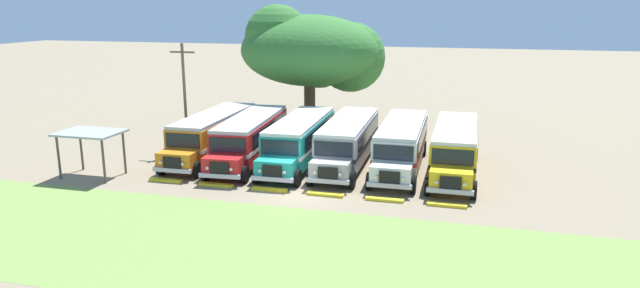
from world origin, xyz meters
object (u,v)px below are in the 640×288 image
object	(u,v)px
waiting_shelter	(90,136)
parked_bus_slot_3	(348,140)
utility_pole	(185,94)
parked_bus_slot_1	(250,136)
parked_bus_slot_5	(455,147)
parked_bus_slot_4	(401,143)
parked_bus_slot_2	(300,138)
broad_shade_tree	(314,50)
parked_bus_slot_0	(213,133)

from	to	relation	value
waiting_shelter	parked_bus_slot_3	bearing A→B (deg)	25.00
utility_pole	parked_bus_slot_1	bearing A→B (deg)	-12.06
parked_bus_slot_5	parked_bus_slot_1	bearing A→B (deg)	-87.18
utility_pole	waiting_shelter	distance (m)	7.56
parked_bus_slot_3	waiting_shelter	distance (m)	15.50
parked_bus_slot_1	parked_bus_slot_4	distance (m)	9.80
parked_bus_slot_5	utility_pole	distance (m)	18.35
parked_bus_slot_3	parked_bus_slot_4	size ratio (longest dim) A/B	1.00
parked_bus_slot_2	utility_pole	xyz separation A→B (m)	(-8.47, 0.88, 2.38)
broad_shade_tree	waiting_shelter	bearing A→B (deg)	-117.27
parked_bus_slot_2	broad_shade_tree	world-z (taller)	broad_shade_tree
parked_bus_slot_0	parked_bus_slot_5	world-z (taller)	same
parked_bus_slot_1	broad_shade_tree	size ratio (longest dim) A/B	0.95
parked_bus_slot_5	broad_shade_tree	distance (m)	16.58
waiting_shelter	parked_bus_slot_0	bearing A→B (deg)	51.95
broad_shade_tree	utility_pole	world-z (taller)	broad_shade_tree
parked_bus_slot_4	waiting_shelter	bearing A→B (deg)	-70.08
parked_bus_slot_4	waiting_shelter	size ratio (longest dim) A/B	3.02
parked_bus_slot_4	broad_shade_tree	xyz separation A→B (m)	(-8.59, 10.49, 4.72)
parked_bus_slot_0	parked_bus_slot_4	world-z (taller)	same
parked_bus_slot_1	parked_bus_slot_2	distance (m)	3.31
parked_bus_slot_1	waiting_shelter	world-z (taller)	parked_bus_slot_1
parked_bus_slot_4	utility_pole	bearing A→B (deg)	-92.29
parked_bus_slot_4	broad_shade_tree	distance (m)	14.35
parked_bus_slot_0	parked_bus_slot_3	xyz separation A→B (m)	(9.16, 0.33, 0.00)
parked_bus_slot_0	parked_bus_slot_4	distance (m)	12.56
parked_bus_slot_2	broad_shade_tree	xyz separation A→B (m)	(-2.12, 11.01, 4.72)
parked_bus_slot_0	utility_pole	xyz separation A→B (m)	(-2.38, 0.78, 2.38)
parked_bus_slot_0	parked_bus_slot_3	world-z (taller)	same
parked_bus_slot_0	broad_shade_tree	world-z (taller)	broad_shade_tree
parked_bus_slot_0	utility_pole	distance (m)	3.46
parked_bus_slot_0	parked_bus_slot_2	bearing A→B (deg)	88.03
parked_bus_slot_0	utility_pole	world-z (taller)	utility_pole
parked_bus_slot_0	parked_bus_slot_4	xyz separation A→B (m)	(12.55, 0.42, 0.00)
broad_shade_tree	utility_pole	size ratio (longest dim) A/B	1.55
parked_bus_slot_3	parked_bus_slot_5	world-z (taller)	same
parked_bus_slot_1	waiting_shelter	distance (m)	9.68
parked_bus_slot_1	broad_shade_tree	world-z (taller)	broad_shade_tree
broad_shade_tree	parked_bus_slot_1	bearing A→B (deg)	-96.00
parked_bus_slot_0	parked_bus_slot_1	distance (m)	2.80
parked_bus_slot_0	parked_bus_slot_2	distance (m)	6.09
parked_bus_slot_1	utility_pole	size ratio (longest dim) A/B	1.47
parked_bus_slot_5	waiting_shelter	world-z (taller)	parked_bus_slot_5
parked_bus_slot_2	broad_shade_tree	size ratio (longest dim) A/B	0.94
parked_bus_slot_5	broad_shade_tree	bearing A→B (deg)	-131.81
parked_bus_slot_2	broad_shade_tree	bearing A→B (deg)	-170.91
parked_bus_slot_3	parked_bus_slot_5	xyz separation A→B (m)	(6.64, -0.03, 0.00)
parked_bus_slot_3	utility_pole	bearing A→B (deg)	-93.58
parked_bus_slot_3	parked_bus_slot_1	bearing A→B (deg)	-85.47
parked_bus_slot_2	parked_bus_slot_3	distance (m)	3.11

